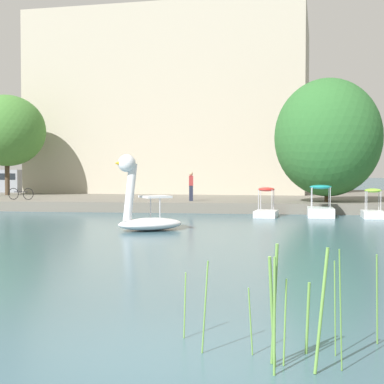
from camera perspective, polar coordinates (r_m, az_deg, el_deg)
The scene contains 12 objects.
ground_plane at distance 6.64m, azimuth -3.78°, elevation -17.17°, with size 441.22×441.22×0.00m, color #385966.
shore_bank_far at distance 42.05m, azimuth 6.53°, elevation -0.62°, with size 126.98×24.25×0.55m, color #6B665B.
swan_boat at distance 21.35m, azimuth -4.69°, elevation -1.99°, with size 2.89×2.62×2.84m.
pedal_boat_red at distance 28.07m, azimuth 7.42°, elevation -1.62°, with size 1.22×1.94×1.45m.
pedal_boat_teal at distance 28.62m, azimuth 12.71°, elevation -1.51°, with size 1.30×2.25×1.56m.
pedal_boat_lime at distance 28.57m, azimuth 17.61°, elevation -1.69°, with size 1.06×1.80×1.41m.
tree_sapling_by_fence at distance 42.90m, azimuth -18.01°, elevation 5.84°, with size 7.50×7.46×7.13m.
tree_willow_near_path at distance 32.24m, azimuth 13.42°, elevation 5.31°, with size 8.08×8.07×6.76m.
person_on_path at distance 32.32m, azimuth -0.10°, elevation 0.65°, with size 0.27×0.27×1.66m.
bicycle_parked at distance 35.31m, azimuth -16.72°, elevation -0.17°, with size 1.67×0.22×0.71m.
apartment_block at distance 49.12m, azimuth -1.39°, elevation 8.35°, with size 21.59×13.88×14.15m, color #B2A893.
reed_clump_foreground at distance 6.71m, azimuth 12.77°, elevation -11.18°, with size 2.82×1.35×1.58m.
Camera 1 is at (1.32, -6.13, 2.18)m, focal length 53.42 mm.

